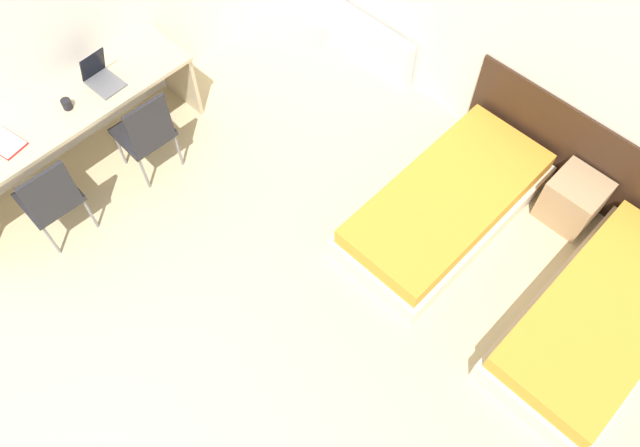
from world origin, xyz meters
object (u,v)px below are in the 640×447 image
at_px(bed_near_window, 446,205).
at_px(nightstand, 573,200).
at_px(laptop, 101,77).
at_px(chair_near_notebook, 50,197).
at_px(bed_near_door, 600,319).
at_px(chair_near_laptop, 146,131).

xyz_separation_m(bed_near_window, nightstand, (0.75, 0.77, 0.04)).
height_order(nightstand, laptop, laptop).
height_order(chair_near_notebook, laptop, laptop).
relative_size(bed_near_window, bed_near_door, 1.00).
xyz_separation_m(bed_near_door, chair_near_notebook, (-3.70, -2.35, 0.33)).
bearing_deg(bed_near_door, nightstand, 134.14).
height_order(nightstand, chair_near_notebook, chair_near_notebook).
bearing_deg(nightstand, chair_near_notebook, -133.40).
bearing_deg(bed_near_window, chair_near_laptop, -147.48).
bearing_deg(nightstand, bed_near_door, -45.86).
distance_m(chair_near_notebook, laptop, 1.10).
height_order(bed_near_window, laptop, laptop).
bearing_deg(chair_near_laptop, chair_near_notebook, -87.91).
height_order(nightstand, chair_near_laptop, chair_near_laptop).
xyz_separation_m(nightstand, chair_near_notebook, (-2.95, -3.12, 0.29)).
height_order(bed_near_door, nightstand, nightstand).
distance_m(bed_near_window, laptop, 3.11).
relative_size(bed_near_door, laptop, 6.21).
relative_size(bed_near_door, chair_near_notebook, 2.08).
xyz_separation_m(chair_near_laptop, laptop, (-0.49, -0.00, 0.29)).
bearing_deg(bed_near_door, laptop, -161.42).
distance_m(chair_near_laptop, chair_near_notebook, 0.95).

